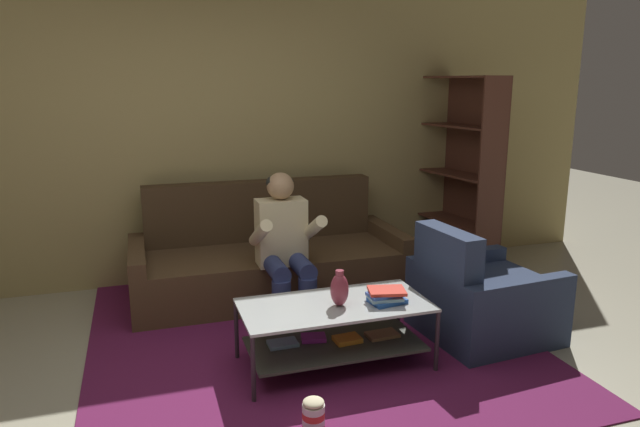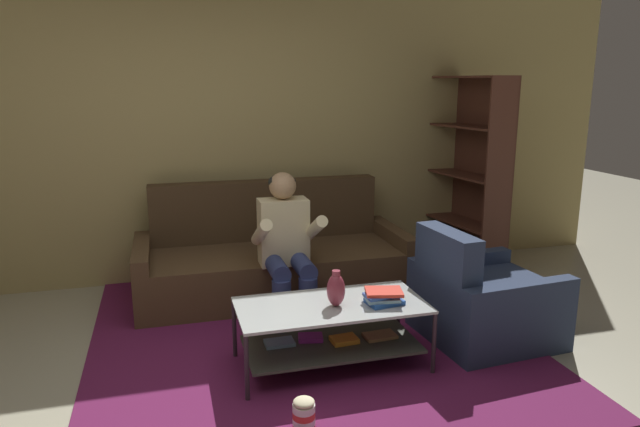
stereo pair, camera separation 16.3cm
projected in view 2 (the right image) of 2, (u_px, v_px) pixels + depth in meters
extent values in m
plane|color=#A9A48B|center=(234.00, 416.00, 3.16)|extent=(16.80, 16.80, 0.00)
cube|color=tan|center=(195.00, 123.00, 5.14)|extent=(8.40, 0.12, 2.90)
cube|color=#4F3923|center=(275.00, 272.00, 4.94)|extent=(2.05, 0.95, 0.40)
cube|color=#43301E|center=(266.00, 209.00, 5.20)|extent=(2.05, 0.18, 0.54)
cube|color=#4F3923|center=(143.00, 276.00, 4.65)|extent=(0.13, 0.95, 0.52)
cube|color=#4F3923|center=(392.00, 255.00, 5.22)|extent=(0.13, 0.95, 0.52)
cylinder|color=navy|center=(282.00, 306.00, 4.18)|extent=(0.14, 0.14, 0.40)
cylinder|color=navy|center=(308.00, 303.00, 4.23)|extent=(0.14, 0.14, 0.40)
cylinder|color=navy|center=(276.00, 267.00, 4.30)|extent=(0.14, 0.42, 0.14)
cylinder|color=navy|center=(302.00, 265.00, 4.35)|extent=(0.14, 0.42, 0.14)
cube|color=beige|center=(283.00, 232.00, 4.47)|extent=(0.38, 0.22, 0.52)
cylinder|color=beige|center=(261.00, 233.00, 4.23)|extent=(0.09, 0.49, 0.31)
cylinder|color=beige|center=(314.00, 229.00, 4.34)|extent=(0.09, 0.49, 0.31)
sphere|color=tan|center=(283.00, 186.00, 4.39)|extent=(0.21, 0.21, 0.21)
ellipsoid|color=black|center=(282.00, 182.00, 4.40)|extent=(0.21, 0.21, 0.13)
cube|color=#B2B9B7|center=(331.00, 305.00, 3.63)|extent=(1.21, 0.59, 0.02)
cube|color=#3D4236|center=(331.00, 344.00, 3.69)|extent=(1.11, 0.54, 0.02)
cylinder|color=#2F242A|center=(247.00, 367.00, 3.26)|extent=(0.03, 0.03, 0.43)
cylinder|color=#2F242A|center=(434.00, 343.00, 3.57)|extent=(0.03, 0.03, 0.43)
cylinder|color=#2F242A|center=(234.00, 328.00, 3.79)|extent=(0.03, 0.03, 0.43)
cylinder|color=#2F242A|center=(398.00, 309.00, 4.09)|extent=(0.03, 0.03, 0.43)
cube|color=#76A0BA|center=(279.00, 343.00, 3.67)|extent=(0.19, 0.13, 0.02)
cube|color=purple|center=(311.00, 338.00, 3.73)|extent=(0.18, 0.14, 0.03)
cube|color=orange|center=(344.00, 340.00, 3.70)|extent=(0.18, 0.14, 0.03)
cube|color=#997144|center=(380.00, 336.00, 3.77)|extent=(0.22, 0.14, 0.02)
cube|color=#601944|center=(302.00, 329.00, 4.26)|extent=(3.00, 3.37, 0.01)
cube|color=#6E5266|center=(302.00, 329.00, 4.26)|extent=(1.65, 1.86, 0.00)
ellipsoid|color=maroon|center=(336.00, 290.00, 3.58)|extent=(0.12, 0.12, 0.21)
cylinder|color=maroon|center=(336.00, 274.00, 3.55)|extent=(0.05, 0.05, 0.05)
cube|color=#2557B2|center=(384.00, 301.00, 3.63)|extent=(0.24, 0.19, 0.03)
cube|color=#7598AA|center=(382.00, 298.00, 3.62)|extent=(0.22, 0.18, 0.02)
cube|color=#3655AC|center=(383.00, 295.00, 3.62)|extent=(0.24, 0.15, 0.02)
cube|color=red|center=(384.00, 292.00, 3.63)|extent=(0.27, 0.22, 0.02)
cube|color=#532C21|center=(428.00, 166.00, 6.07)|extent=(0.31, 0.06, 1.86)
cube|color=#532C21|center=(499.00, 183.00, 5.07)|extent=(0.31, 0.06, 1.86)
cube|color=#532C21|center=(472.00, 173.00, 5.63)|extent=(0.18, 1.13, 1.86)
cube|color=#532C21|center=(455.00, 264.00, 5.78)|extent=(0.46, 1.13, 0.02)
cube|color=#532C21|center=(458.00, 220.00, 5.68)|extent=(0.46, 1.13, 0.02)
cube|color=#532C21|center=(460.00, 174.00, 5.57)|extent=(0.46, 1.13, 0.02)
cube|color=#532C21|center=(463.00, 126.00, 5.47)|extent=(0.46, 1.13, 0.02)
cube|color=#532C21|center=(466.00, 77.00, 5.36)|extent=(0.46, 1.13, 0.02)
cube|color=#ADAA3B|center=(426.00, 237.00, 6.21)|extent=(0.26, 0.06, 0.27)
cube|color=purple|center=(427.00, 237.00, 6.18)|extent=(0.25, 0.06, 0.30)
cube|color=#9E7A4C|center=(429.00, 235.00, 6.14)|extent=(0.25, 0.07, 0.36)
cube|color=teal|center=(431.00, 235.00, 6.09)|extent=(0.22, 0.06, 0.39)
cube|color=#2C2937|center=(432.00, 238.00, 6.05)|extent=(0.21, 0.07, 0.35)
cube|color=#2551A9|center=(438.00, 238.00, 6.02)|extent=(0.28, 0.08, 0.35)
cube|color=#2A2E24|center=(441.00, 243.00, 5.98)|extent=(0.28, 0.09, 0.29)
cube|color=#232825|center=(441.00, 241.00, 5.92)|extent=(0.21, 0.06, 0.36)
cube|color=orange|center=(445.00, 243.00, 5.89)|extent=(0.26, 0.09, 0.33)
cube|color=#255BA9|center=(450.00, 246.00, 5.85)|extent=(0.29, 0.08, 0.28)
cube|color=red|center=(450.00, 248.00, 5.79)|extent=(0.23, 0.06, 0.28)
cube|color=teal|center=(452.00, 248.00, 5.76)|extent=(0.22, 0.06, 0.30)
cube|color=#28334E|center=(486.00, 309.00, 4.09)|extent=(0.90, 0.67, 0.43)
cube|color=#28334E|center=(447.00, 259.00, 3.88)|extent=(0.21, 0.61, 0.40)
cube|color=#28334E|center=(520.00, 322.00, 3.75)|extent=(0.86, 0.18, 0.53)
cube|color=#28334E|center=(459.00, 286.00, 4.40)|extent=(0.86, 0.18, 0.53)
cylinder|color=red|center=(304.00, 427.00, 3.03)|extent=(0.12, 0.12, 0.04)
cylinder|color=white|center=(304.00, 421.00, 3.02)|extent=(0.12, 0.12, 0.04)
cylinder|color=red|center=(304.00, 414.00, 3.01)|extent=(0.12, 0.12, 0.04)
cylinder|color=white|center=(304.00, 408.00, 3.00)|extent=(0.12, 0.12, 0.04)
ellipsoid|color=beige|center=(304.00, 402.00, 2.99)|extent=(0.12, 0.12, 0.04)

